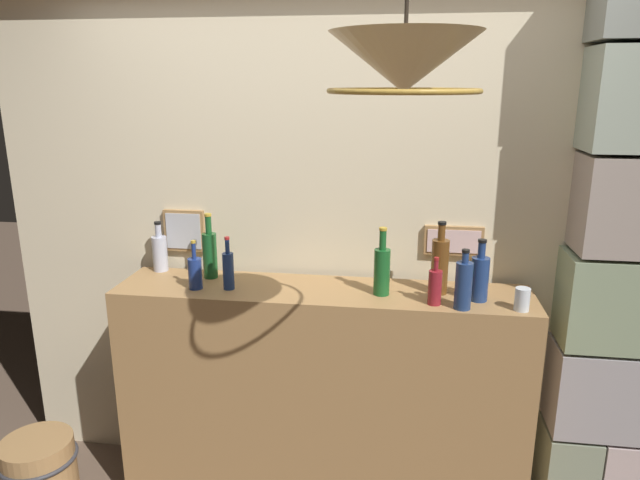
{
  "coord_description": "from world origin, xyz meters",
  "views": [
    {
      "loc": [
        0.35,
        -1.65,
        2.05
      ],
      "look_at": [
        0.0,
        0.77,
        1.37
      ],
      "focal_mm": 32.17,
      "sensor_mm": 36.0,
      "label": 1
    }
  ],
  "objects": [
    {
      "name": "liquor_bottle_tequila",
      "position": [
        0.51,
        0.71,
        1.2
      ],
      "size": [
        0.06,
        0.06,
        0.21
      ],
      "color": "maroon",
      "rests_on": "bar_shelf_unit"
    },
    {
      "name": "liquor_bottle_port",
      "position": [
        -0.42,
        0.76,
        1.21
      ],
      "size": [
        0.05,
        0.05,
        0.25
      ],
      "color": "navy",
      "rests_on": "bar_shelf_unit"
    },
    {
      "name": "liquor_bottle_vermouth",
      "position": [
        0.7,
        0.78,
        1.23
      ],
      "size": [
        0.08,
        0.08,
        0.28
      ],
      "color": "navy",
      "rests_on": "bar_shelf_unit"
    },
    {
      "name": "liquor_bottle_rum",
      "position": [
        0.62,
        0.68,
        1.23
      ],
      "size": [
        0.07,
        0.07,
        0.26
      ],
      "color": "navy",
      "rests_on": "bar_shelf_unit"
    },
    {
      "name": "liquor_bottle_mezcal",
      "position": [
        -0.56,
        0.91,
        1.24
      ],
      "size": [
        0.07,
        0.07,
        0.32
      ],
      "color": "#185123",
      "rests_on": "bar_shelf_unit"
    },
    {
      "name": "panelled_rear_partition",
      "position": [
        -0.0,
        1.1,
        1.42
      ],
      "size": [
        3.35,
        0.15,
        2.69
      ],
      "color": "beige",
      "rests_on": "ground"
    },
    {
      "name": "wooden_barrel",
      "position": [
        -1.31,
        0.48,
        0.21
      ],
      "size": [
        0.36,
        0.36,
        0.42
      ],
      "color": "#9E7547",
      "rests_on": "ground"
    },
    {
      "name": "pendant_lamp",
      "position": [
        0.34,
        0.11,
        2.09
      ],
      "size": [
        0.45,
        0.45,
        0.6
      ],
      "color": "beige"
    },
    {
      "name": "liquor_bottle_rye",
      "position": [
        0.53,
        0.85,
        1.25
      ],
      "size": [
        0.08,
        0.08,
        0.33
      ],
      "color": "brown",
      "rests_on": "bar_shelf_unit"
    },
    {
      "name": "glass_tumbler_rocks",
      "position": [
        0.87,
        0.69,
        1.17
      ],
      "size": [
        0.06,
        0.06,
        0.1
      ],
      "color": "silver",
      "rests_on": "bar_shelf_unit"
    },
    {
      "name": "liquor_bottle_amaro",
      "position": [
        -0.85,
        0.98,
        1.22
      ],
      "size": [
        0.07,
        0.07,
        0.25
      ],
      "color": "silver",
      "rests_on": "bar_shelf_unit"
    },
    {
      "name": "liquor_bottle_brandy",
      "position": [
        -0.58,
        0.75,
        1.2
      ],
      "size": [
        0.06,
        0.06,
        0.23
      ],
      "color": "navy",
      "rests_on": "bar_shelf_unit"
    },
    {
      "name": "bar_shelf_unit",
      "position": [
        0.0,
        0.82,
        0.56
      ],
      "size": [
        1.93,
        0.4,
        1.12
      ],
      "primitive_type": "cube",
      "color": "#9E7547",
      "rests_on": "ground"
    },
    {
      "name": "stone_pillar",
      "position": [
        1.32,
        0.95,
        1.31
      ],
      "size": [
        0.48,
        0.34,
        2.62
      ],
      "color": "gray",
      "rests_on": "ground"
    },
    {
      "name": "liquor_bottle_whiskey",
      "position": [
        0.28,
        0.8,
        1.24
      ],
      "size": [
        0.07,
        0.07,
        0.31
      ],
      "color": "#185624",
      "rests_on": "bar_shelf_unit"
    }
  ]
}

